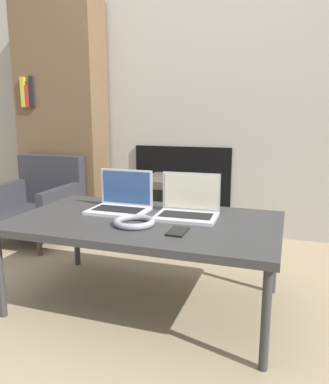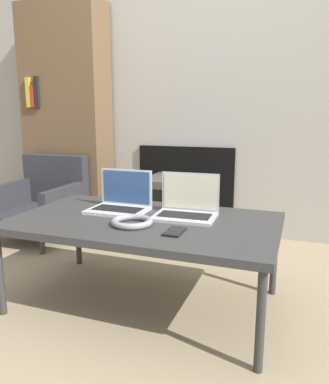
# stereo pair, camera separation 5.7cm
# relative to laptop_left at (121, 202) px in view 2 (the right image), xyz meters

# --- Properties ---
(ground_plane) EXTENTS (14.00, 14.00, 0.00)m
(ground_plane) POSITION_rel_laptop_left_xyz_m (0.19, -0.48, -0.51)
(ground_plane) COLOR #998466
(wall_back) EXTENTS (7.00, 0.08, 2.60)m
(wall_back) POSITION_rel_laptop_left_xyz_m (0.19, 1.24, 0.78)
(wall_back) COLOR #ADA89E
(wall_back) RESTS_ON ground_plane
(table) EXTENTS (1.32, 0.77, 0.46)m
(table) POSITION_rel_laptop_left_xyz_m (0.19, -0.12, -0.08)
(table) COLOR #333333
(table) RESTS_ON ground_plane
(laptop_left) EXTENTS (0.31, 0.23, 0.22)m
(laptop_left) POSITION_rel_laptop_left_xyz_m (0.00, 0.00, 0.00)
(laptop_left) COLOR silver
(laptop_left) RESTS_ON table
(laptop_right) EXTENTS (0.32, 0.24, 0.22)m
(laptop_right) POSITION_rel_laptop_left_xyz_m (0.38, -0.00, 0.00)
(laptop_right) COLOR #B2B2B7
(laptop_right) RESTS_ON table
(headphones) EXTENTS (0.20, 0.20, 0.03)m
(headphones) POSITION_rel_laptop_left_xyz_m (0.18, -0.23, -0.03)
(headphones) COLOR gray
(headphones) RESTS_ON table
(phone) EXTENTS (0.08, 0.14, 0.01)m
(phone) POSITION_rel_laptop_left_xyz_m (0.40, -0.28, -0.04)
(phone) COLOR black
(phone) RESTS_ON table
(tv) EXTENTS (0.46, 0.49, 0.49)m
(tv) POSITION_rel_laptop_left_xyz_m (0.00, 0.95, -0.26)
(tv) COLOR #4C473D
(tv) RESTS_ON ground_plane
(armchair) EXTENTS (0.59, 0.65, 0.65)m
(armchair) POSITION_rel_laptop_left_xyz_m (-1.01, 0.64, -0.19)
(armchair) COLOR #2D2D33
(armchair) RESTS_ON ground_plane
(bookshelf) EXTENTS (0.74, 0.32, 1.88)m
(bookshelf) POSITION_rel_laptop_left_xyz_m (-1.04, 1.04, 0.44)
(bookshelf) COLOR brown
(bookshelf) RESTS_ON ground_plane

